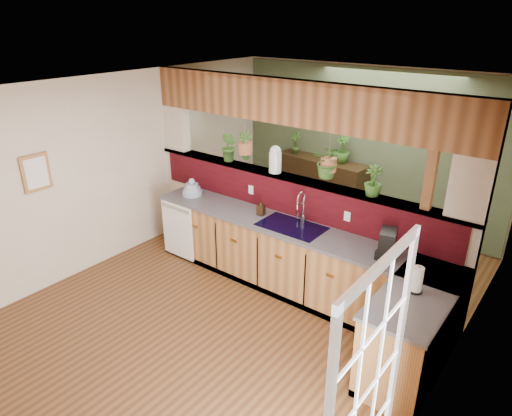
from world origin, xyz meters
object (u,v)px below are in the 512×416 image
Objects in this scene: soap_dispenser at (261,208)px; shelving_console at (320,189)px; coffee_maker at (387,245)px; glass_jar at (275,159)px; paper_towel at (417,280)px; faucet at (302,206)px; dish_stack at (192,190)px.

soap_dispenser is 0.12× the size of shelving_console.
glass_jar reaches higher than coffee_maker.
faucet is at bearing 158.95° from paper_towel.
coffee_maker is 1.87m from glass_jar.
glass_jar is at bearing 16.83° from dish_stack.
shelving_console is at bearing 113.69° from faucet.
glass_jar is (-0.01, 0.32, 0.57)m from soap_dispenser.
faucet is 0.57m from soap_dispenser.
glass_jar is at bearing 158.95° from paper_towel.
shelving_console is (-2.61, 2.76, -0.53)m from paper_towel.
shelving_console is at bearing 69.90° from dish_stack.
faucet is at bearing 154.90° from coffee_maker.
faucet is 2.08× the size of soap_dispenser.
soap_dispenser is at bearing 1.82° from dish_stack.
shelving_console is at bearing 99.78° from soap_dispenser.
coffee_maker is 0.68m from paper_towel.
faucet reaches higher than coffee_maker.
soap_dispenser is 2.29m from paper_towel.
paper_towel is at bearing -21.05° from glass_jar.
paper_towel is at bearing -8.28° from dish_stack.
coffee_maker is 3.17m from shelving_console.
faucet is at bearing -21.03° from glass_jar.
glass_jar reaches higher than dish_stack.
coffee_maker is (1.19, -0.18, -0.09)m from faucet.
coffee_maker is at bearing -8.69° from faucet.
glass_jar is at bearing -73.75° from shelving_console.
shelving_console is (-0.37, 1.90, -1.07)m from glass_jar.
faucet is 1.80m from paper_towel.
paper_towel reaches higher than dish_stack.
faucet is at bearing 11.20° from soap_dispenser.
faucet is 1.77m from dish_stack.
shelving_console is (0.83, 2.26, -0.48)m from dish_stack.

